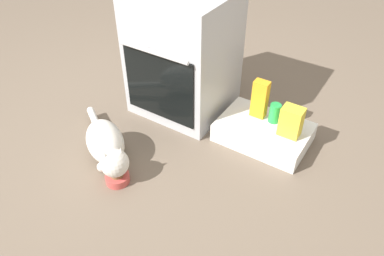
{
  "coord_description": "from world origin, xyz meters",
  "views": [
    {
      "loc": [
        1.2,
        -1.24,
        1.49
      ],
      "look_at": [
        0.36,
        0.05,
        0.25
      ],
      "focal_mm": 34.79,
      "sensor_mm": 36.0,
      "label": 1
    }
  ],
  "objects_px": {
    "pantry_cabinet": "(263,132)",
    "cat": "(107,145)",
    "oven": "(183,54)",
    "snack_bag": "(291,122)",
    "soda_can": "(275,113)",
    "juice_carton": "(260,99)",
    "food_bowl": "(117,177)"
  },
  "relations": [
    {
      "from": "pantry_cabinet",
      "to": "snack_bag",
      "type": "xyz_separation_m",
      "value": [
        0.15,
        -0.0,
        0.15
      ]
    },
    {
      "from": "oven",
      "to": "pantry_cabinet",
      "type": "bearing_deg",
      "value": -3.76
    },
    {
      "from": "cat",
      "to": "snack_bag",
      "type": "relative_size",
      "value": 3.45
    },
    {
      "from": "oven",
      "to": "cat",
      "type": "height_order",
      "value": "oven"
    },
    {
      "from": "pantry_cabinet",
      "to": "soda_can",
      "type": "bearing_deg",
      "value": 63.73
    },
    {
      "from": "food_bowl",
      "to": "juice_carton",
      "type": "relative_size",
      "value": 0.55
    },
    {
      "from": "soda_can",
      "to": "snack_bag",
      "type": "relative_size",
      "value": 0.67
    },
    {
      "from": "soda_can",
      "to": "cat",
      "type": "bearing_deg",
      "value": -134.22
    },
    {
      "from": "cat",
      "to": "soda_can",
      "type": "xyz_separation_m",
      "value": [
        0.69,
        0.71,
        0.06
      ]
    },
    {
      "from": "cat",
      "to": "pantry_cabinet",
      "type": "bearing_deg",
      "value": 76.97
    },
    {
      "from": "pantry_cabinet",
      "to": "oven",
      "type": "bearing_deg",
      "value": 176.24
    },
    {
      "from": "pantry_cabinet",
      "to": "snack_bag",
      "type": "height_order",
      "value": "snack_bag"
    },
    {
      "from": "food_bowl",
      "to": "cat",
      "type": "bearing_deg",
      "value": 147.53
    },
    {
      "from": "oven",
      "to": "soda_can",
      "type": "relative_size",
      "value": 6.57
    },
    {
      "from": "snack_bag",
      "to": "soda_can",
      "type": "bearing_deg",
      "value": 152.11
    },
    {
      "from": "cat",
      "to": "soda_can",
      "type": "bearing_deg",
      "value": 78.25
    },
    {
      "from": "food_bowl",
      "to": "cat",
      "type": "height_order",
      "value": "cat"
    },
    {
      "from": "oven",
      "to": "snack_bag",
      "type": "relative_size",
      "value": 4.38
    },
    {
      "from": "pantry_cabinet",
      "to": "cat",
      "type": "height_order",
      "value": "cat"
    },
    {
      "from": "soda_can",
      "to": "juice_carton",
      "type": "bearing_deg",
      "value": 178.31
    },
    {
      "from": "soda_can",
      "to": "snack_bag",
      "type": "distance_m",
      "value": 0.14
    },
    {
      "from": "food_bowl",
      "to": "soda_can",
      "type": "relative_size",
      "value": 1.09
    },
    {
      "from": "food_bowl",
      "to": "cat",
      "type": "xyz_separation_m",
      "value": [
        -0.15,
        0.09,
        0.09
      ]
    },
    {
      "from": "cat",
      "to": "snack_bag",
      "type": "bearing_deg",
      "value": 70.88
    },
    {
      "from": "soda_can",
      "to": "snack_bag",
      "type": "bearing_deg",
      "value": -27.89
    },
    {
      "from": "snack_bag",
      "to": "oven",
      "type": "bearing_deg",
      "value": 176.64
    },
    {
      "from": "soda_can",
      "to": "food_bowl",
      "type": "bearing_deg",
      "value": -123.96
    },
    {
      "from": "pantry_cabinet",
      "to": "juice_carton",
      "type": "bearing_deg",
      "value": 139.76
    },
    {
      "from": "cat",
      "to": "juice_carton",
      "type": "height_order",
      "value": "juice_carton"
    },
    {
      "from": "food_bowl",
      "to": "soda_can",
      "type": "bearing_deg",
      "value": 56.04
    },
    {
      "from": "oven",
      "to": "pantry_cabinet",
      "type": "xyz_separation_m",
      "value": [
        0.61,
        -0.04,
        -0.33
      ]
    },
    {
      "from": "pantry_cabinet",
      "to": "soda_can",
      "type": "height_order",
      "value": "soda_can"
    }
  ]
}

